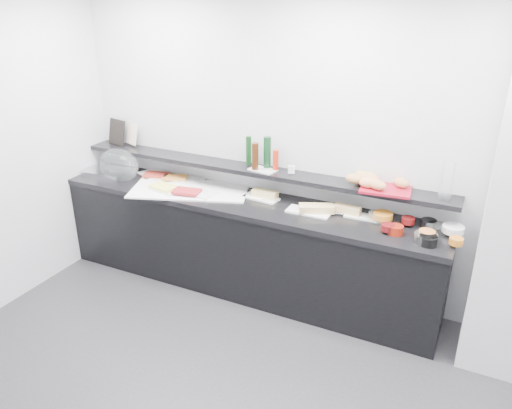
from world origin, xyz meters
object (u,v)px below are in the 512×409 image
at_px(carafe, 447,181).
at_px(framed_print, 117,132).
at_px(condiment_tray, 263,170).
at_px(bread_tray, 386,189).
at_px(sandwich_plate_mid, 309,212).
at_px(cloche_base, 107,172).

bearing_deg(carafe, framed_print, 178.93).
xyz_separation_m(framed_print, carafe, (3.24, -0.06, 0.02)).
bearing_deg(framed_print, condiment_tray, 9.92).
bearing_deg(bread_tray, carafe, -4.05).
height_order(sandwich_plate_mid, carafe, carafe).
relative_size(condiment_tray, bread_tray, 0.61).
relative_size(framed_print, bread_tray, 0.66).
xyz_separation_m(cloche_base, condiment_tray, (1.70, 0.14, 0.24)).
height_order(sandwich_plate_mid, bread_tray, bread_tray).
height_order(condiment_tray, bread_tray, bread_tray).
bearing_deg(carafe, cloche_base, -177.19).
relative_size(cloche_base, sandwich_plate_mid, 1.15).
xyz_separation_m(sandwich_plate_mid, condiment_tray, (-0.50, 0.16, 0.25)).
height_order(cloche_base, condiment_tray, condiment_tray).
bearing_deg(condiment_tray, bread_tray, 10.31).
distance_m(cloche_base, condiment_tray, 1.72).
bearing_deg(condiment_tray, framed_print, -172.13).
bearing_deg(cloche_base, framed_print, 84.74).
xyz_separation_m(cloche_base, sandwich_plate_mid, (2.20, -0.01, -0.01)).
relative_size(sandwich_plate_mid, bread_tray, 0.95).
bearing_deg(condiment_tray, cloche_base, -164.77).
height_order(cloche_base, framed_print, framed_print).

